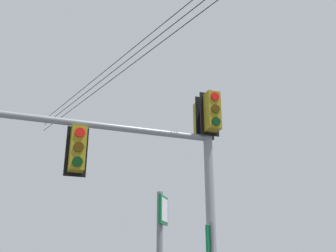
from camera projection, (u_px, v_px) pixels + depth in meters
signal_mast_assembly at (171, 163)px, 8.40m from camera, size 5.03×3.21×6.08m
overhead_wire_span at (179, 20)px, 11.05m from camera, size 16.48×16.06×1.38m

